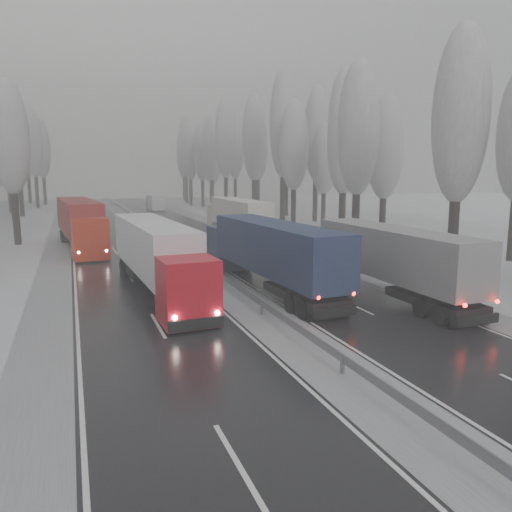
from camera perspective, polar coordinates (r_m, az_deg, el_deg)
ground at (r=15.57m, az=17.60°, el=-18.17°), size 260.00×260.00×0.00m
carriageway_right at (r=43.65m, az=-1.32°, el=0.17°), size 7.50×200.00×0.03m
carriageway_left at (r=41.50m, az=-15.17°, el=-0.65°), size 7.50×200.00×0.03m
median_slush at (r=42.26m, az=-8.07°, el=-0.22°), size 3.00×200.00×0.04m
shoulder_right at (r=45.48m, az=4.58°, el=0.53°), size 2.40×200.00×0.04m
shoulder_left at (r=41.37m, az=-22.00°, el=-1.04°), size 2.40×200.00×0.04m
median_guardrail at (r=42.16m, az=-8.08°, el=0.55°), size 0.12×200.00×0.76m
tree_16 at (r=35.70m, az=22.35°, el=14.55°), size 3.60×3.60×16.53m
tree_18 at (r=44.49m, az=11.63°, el=13.97°), size 3.60×3.60×16.58m
tree_19 at (r=50.76m, az=14.56°, el=11.84°), size 3.60×3.60×14.57m
tree_20 at (r=53.15m, az=10.06°, el=12.66°), size 3.60×3.60×15.71m
tree_21 at (r=57.85m, az=10.03°, el=14.24°), size 3.60×3.60×18.62m
tree_22 at (r=62.02m, az=4.37°, el=12.40°), size 3.60×3.60×15.86m
tree_23 at (r=68.34m, az=7.82°, el=10.84°), size 3.60×3.60×13.55m
tree_24 at (r=67.53m, az=3.13°, el=14.69°), size 3.60×3.60×20.49m
tree_25 at (r=74.02m, az=6.92°, el=13.66°), size 3.60×3.60×19.44m
tree_26 at (r=76.82m, az=-0.23°, el=13.27°), size 3.60×3.60×18.78m
tree_27 at (r=83.15m, az=3.54°, el=12.45°), size 3.60×3.60×17.62m
tree_28 at (r=86.58m, az=-3.51°, el=13.18°), size 3.60×3.60×19.62m
tree_29 at (r=92.67m, az=0.23°, el=12.36°), size 3.60×3.60×18.11m
tree_30 at (r=95.94m, az=-5.10°, el=12.14°), size 3.60×3.60×17.86m
tree_31 at (r=101.48m, az=-2.41°, el=12.28°), size 3.60×3.60×18.58m
tree_32 at (r=103.19m, az=-6.18°, el=11.75°), size 3.60×3.60×17.33m
tree_33 at (r=107.80m, az=-5.05°, el=10.65°), size 3.60×3.60×14.33m
tree_34 at (r=109.89m, az=-7.57°, el=11.68°), size 3.60×3.60×17.63m
tree_35 at (r=116.14m, az=-3.49°, el=11.83°), size 3.60×3.60×18.25m
tree_36 at (r=119.85m, az=-8.04°, el=12.28°), size 3.60×3.60×20.23m
tree_37 at (r=125.30m, az=-5.23°, el=11.09°), size 3.60×3.60×16.37m
tree_38 at (r=130.46m, az=-8.29°, el=11.42°), size 3.60×3.60×17.97m
tree_39 at (r=134.94m, az=-7.45°, el=10.89°), size 3.60×3.60×16.19m
tree_62 at (r=54.80m, az=-26.32°, el=11.96°), size 3.60×3.60×16.04m
tree_68 at (r=80.31m, az=-26.41°, el=11.16°), size 3.60×3.60×16.65m
tree_70 at (r=90.33m, az=-25.61°, el=11.11°), size 3.60×3.60×17.09m
tree_72 at (r=99.83m, az=-26.59°, el=10.07°), size 3.60×3.60×15.11m
tree_74 at (r=110.38m, az=-24.08°, el=11.62°), size 3.60×3.60×19.68m
tree_76 at (r=119.67m, az=-23.28°, el=11.10°), size 3.60×3.60×18.55m
tree_77 at (r=123.95m, az=-25.73°, el=9.61°), size 3.60×3.60×14.32m
tree_78 at (r=126.47m, az=-24.78°, el=11.17°), size 3.60×3.60×19.55m
tree_79 at (r=130.62m, az=-25.83°, el=10.32°), size 3.60×3.60×17.07m
truck_grey_tarp at (r=30.20m, az=14.14°, el=0.15°), size 2.60×15.71×4.02m
truck_blue_box at (r=30.33m, az=1.32°, el=0.68°), size 3.51×16.51×4.21m
truck_cream_box at (r=54.90m, az=-2.26°, el=4.69°), size 2.76×16.60×4.25m
box_truck_distant at (r=97.01m, az=-11.45°, el=6.02°), size 2.46×7.77×2.89m
truck_red_white at (r=29.72m, az=-11.25°, el=0.32°), size 3.35×16.49×4.20m
truck_red_red at (r=49.21m, az=-19.46°, el=3.79°), size 4.29×17.87×4.55m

